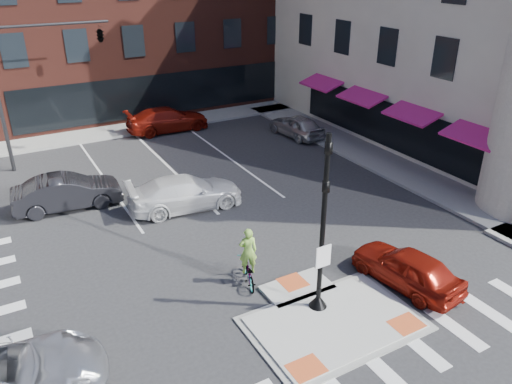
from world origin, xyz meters
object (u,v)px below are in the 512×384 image
white_pickup (186,193)px  bg_car_dark (67,192)px  bg_car_red (168,119)px  cyclist (248,265)px  red_sedan (407,268)px  bg_car_silver (297,126)px

white_pickup → bg_car_dark: bg_car_dark is taller
white_pickup → bg_car_dark: bearing=66.7°
bg_car_dark → bg_car_red: 11.52m
cyclist → white_pickup: bearing=-75.6°
red_sedan → bg_car_silver: 16.22m
bg_car_silver → bg_car_red: size_ratio=0.77×
bg_car_dark → bg_car_red: bearing=-38.3°
bg_car_dark → cyclist: bearing=-149.3°
bg_car_silver → red_sedan: bearing=64.2°
bg_car_silver → bg_car_red: bg_car_red is taller
bg_car_dark → cyclist: (4.41, -9.21, -0.04)m
bg_car_dark → bg_car_red: bg_car_dark is taller
red_sedan → bg_car_dark: bearing=-61.2°
white_pickup → cyclist: size_ratio=2.37×
bg_car_dark → bg_car_silver: 15.07m
red_sedan → cyclist: size_ratio=1.86×
bg_car_silver → bg_car_red: (-6.80, 5.12, 0.07)m
white_pickup → bg_car_silver: (9.99, 5.90, -0.05)m
red_sedan → bg_car_red: bg_car_red is taller
cyclist → bg_car_dark: bearing=-47.3°
red_sedan → bg_car_dark: bg_car_dark is taller
bg_car_dark → bg_car_silver: bg_car_dark is taller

